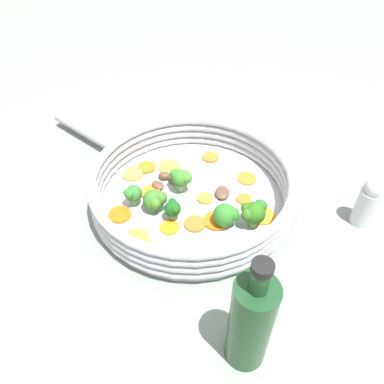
# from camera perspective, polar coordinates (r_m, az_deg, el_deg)

# --- Properties ---
(ground_plane) EXTENTS (4.00, 4.00, 0.00)m
(ground_plane) POSITION_cam_1_polar(r_m,az_deg,el_deg) (0.70, 0.00, -1.60)
(ground_plane) COLOR gray
(skillet) EXTENTS (0.35, 0.35, 0.01)m
(skillet) POSITION_cam_1_polar(r_m,az_deg,el_deg) (0.70, 0.00, -1.26)
(skillet) COLOR #B2B5B7
(skillet) RESTS_ON ground_plane
(skillet_rim_wall) EXTENTS (0.36, 0.36, 0.06)m
(skillet_rim_wall) POSITION_cam_1_polar(r_m,az_deg,el_deg) (0.67, 0.00, 1.05)
(skillet_rim_wall) COLOR #AEB1B7
(skillet_rim_wall) RESTS_ON skillet
(skillet_handle) EXTENTS (0.14, 0.21, 0.02)m
(skillet_handle) POSITION_cam_1_polar(r_m,az_deg,el_deg) (0.86, -15.18, 8.39)
(skillet_handle) COLOR #999B9E
(skillet_handle) RESTS_ON skillet
(skillet_rivet_left) EXTENTS (0.01, 0.01, 0.01)m
(skillet_rivet_left) POSITION_cam_1_polar(r_m,az_deg,el_deg) (0.80, -7.02, 6.21)
(skillet_rivet_left) COLOR #B6B9BB
(skillet_rivet_left) RESTS_ON skillet
(skillet_rivet_right) EXTENTS (0.01, 0.01, 0.01)m
(skillet_rivet_right) POSITION_cam_1_polar(r_m,az_deg,el_deg) (0.76, -11.58, 3.15)
(skillet_rivet_right) COLOR #B3B7B4
(skillet_rivet_right) RESTS_ON skillet
(carrot_slice_0) EXTENTS (0.04, 0.04, 0.00)m
(carrot_slice_0) POSITION_cam_1_polar(r_m,az_deg,el_deg) (0.70, -6.41, -0.16)
(carrot_slice_0) COLOR orange
(carrot_slice_0) RESTS_ON skillet
(carrot_slice_1) EXTENTS (0.05, 0.05, 0.00)m
(carrot_slice_1) POSITION_cam_1_polar(r_m,az_deg,el_deg) (0.67, -10.95, -3.40)
(carrot_slice_1) COLOR #E15D10
(carrot_slice_1) RESTS_ON skillet
(carrot_slice_2) EXTENTS (0.05, 0.05, 0.01)m
(carrot_slice_2) POSITION_cam_1_polar(r_m,az_deg,el_deg) (0.76, -6.92, 3.76)
(carrot_slice_2) COLOR orange
(carrot_slice_2) RESTS_ON skillet
(carrot_slice_3) EXTENTS (0.05, 0.05, 0.01)m
(carrot_slice_3) POSITION_cam_1_polar(r_m,az_deg,el_deg) (0.65, 0.43, -4.86)
(carrot_slice_3) COLOR orange
(carrot_slice_3) RESTS_ON skillet
(carrot_slice_4) EXTENTS (0.05, 0.05, 0.01)m
(carrot_slice_4) POSITION_cam_1_polar(r_m,az_deg,el_deg) (0.75, -9.04, 2.71)
(carrot_slice_4) COLOR orange
(carrot_slice_4) RESTS_ON skillet
(carrot_slice_5) EXTENTS (0.05, 0.05, 0.01)m
(carrot_slice_5) POSITION_cam_1_polar(r_m,az_deg,el_deg) (0.78, 2.84, 5.31)
(carrot_slice_5) COLOR orange
(carrot_slice_5) RESTS_ON skillet
(carrot_slice_6) EXTENTS (0.03, 0.03, 0.01)m
(carrot_slice_6) POSITION_cam_1_polar(r_m,az_deg,el_deg) (0.69, 1.96, -1.14)
(carrot_slice_6) COLOR orange
(carrot_slice_6) RESTS_ON skillet
(carrot_slice_7) EXTENTS (0.06, 0.06, 0.00)m
(carrot_slice_7) POSITION_cam_1_polar(r_m,az_deg,el_deg) (0.67, 10.70, -3.52)
(carrot_slice_7) COLOR orange
(carrot_slice_7) RESTS_ON skillet
(carrot_slice_8) EXTENTS (0.04, 0.04, 0.00)m
(carrot_slice_8) POSITION_cam_1_polar(r_m,az_deg,el_deg) (0.69, 7.92, -1.10)
(carrot_slice_8) COLOR orange
(carrot_slice_8) RESTS_ON skillet
(carrot_slice_9) EXTENTS (0.05, 0.05, 0.00)m
(carrot_slice_9) POSITION_cam_1_polar(r_m,az_deg,el_deg) (0.74, 8.35, 2.06)
(carrot_slice_9) COLOR orange
(carrot_slice_9) RESTS_ON skillet
(carrot_slice_10) EXTENTS (0.05, 0.05, 0.01)m
(carrot_slice_10) POSITION_cam_1_polar(r_m,az_deg,el_deg) (0.65, 3.65, -4.41)
(carrot_slice_10) COLOR orange
(carrot_slice_10) RESTS_ON skillet
(carrot_slice_11) EXTENTS (0.04, 0.04, 0.00)m
(carrot_slice_11) POSITION_cam_1_polar(r_m,az_deg,el_deg) (0.64, -3.45, -5.42)
(carrot_slice_11) COLOR orange
(carrot_slice_11) RESTS_ON skillet
(carrot_slice_12) EXTENTS (0.06, 0.06, 0.01)m
(carrot_slice_12) POSITION_cam_1_polar(r_m,az_deg,el_deg) (0.76, -3.45, 3.83)
(carrot_slice_12) COLOR orange
(carrot_slice_12) RESTS_ON skillet
(carrot_slice_13) EXTENTS (0.05, 0.05, 0.00)m
(carrot_slice_13) POSITION_cam_1_polar(r_m,az_deg,el_deg) (0.63, -8.50, -7.12)
(carrot_slice_13) COLOR orange
(carrot_slice_13) RESTS_ON skillet
(broccoli_floret_0) EXTENTS (0.03, 0.03, 0.04)m
(broccoli_floret_0) POSITION_cam_1_polar(r_m,az_deg,el_deg) (0.67, -9.04, -0.28)
(broccoli_floret_0) COLOR #78A756
(broccoli_floret_0) RESTS_ON skillet
(broccoli_floret_1) EXTENTS (0.03, 0.03, 0.04)m
(broccoli_floret_1) POSITION_cam_1_polar(r_m,az_deg,el_deg) (0.64, -2.94, -2.59)
(broccoli_floret_1) COLOR #668548
(broccoli_floret_1) RESTS_ON skillet
(broccoli_floret_2) EXTENTS (0.04, 0.04, 0.04)m
(broccoli_floret_2) POSITION_cam_1_polar(r_m,az_deg,el_deg) (0.66, -5.66, -1.25)
(broccoli_floret_2) COLOR #7F9750
(broccoli_floret_2) RESTS_ON skillet
(broccoli_floret_3) EXTENTS (0.04, 0.05, 0.04)m
(broccoli_floret_3) POSITION_cam_1_polar(r_m,az_deg,el_deg) (0.63, 5.23, -3.53)
(broccoli_floret_3) COLOR #82AE68
(broccoli_floret_3) RESTS_ON skillet
(broccoli_floret_4) EXTENTS (0.04, 0.04, 0.05)m
(broccoli_floret_4) POSITION_cam_1_polar(r_m,az_deg,el_deg) (0.63, 9.36, -3.07)
(broccoli_floret_4) COLOR #6E9D4E
(broccoli_floret_4) RESTS_ON skillet
(broccoli_floret_5) EXTENTS (0.03, 0.04, 0.05)m
(broccoli_floret_5) POSITION_cam_1_polar(r_m,az_deg,el_deg) (0.69, -1.65, 2.18)
(broccoli_floret_5) COLOR #7BA86D
(broccoli_floret_5) RESTS_ON skillet
(mushroom_piece_0) EXTENTS (0.03, 0.03, 0.01)m
(mushroom_piece_0) POSITION_cam_1_polar(r_m,az_deg,el_deg) (0.71, -5.25, 1.04)
(mushroom_piece_0) COLOR brown
(mushroom_piece_0) RESTS_ON skillet
(mushroom_piece_1) EXTENTS (0.02, 0.02, 0.01)m
(mushroom_piece_1) POSITION_cam_1_polar(r_m,az_deg,el_deg) (0.73, -4.25, 2.47)
(mushroom_piece_1) COLOR brown
(mushroom_piece_1) RESTS_ON skillet
(mushroom_piece_2) EXTENTS (0.03, 0.03, 0.01)m
(mushroom_piece_2) POSITION_cam_1_polar(r_m,az_deg,el_deg) (0.72, -2.87, 1.88)
(mushroom_piece_2) COLOR brown
(mushroom_piece_2) RESTS_ON skillet
(mushroom_piece_3) EXTENTS (0.04, 0.03, 0.01)m
(mushroom_piece_3) POSITION_cam_1_polar(r_m,az_deg,el_deg) (0.70, 4.62, -0.10)
(mushroom_piece_3) COLOR brown
(mushroom_piece_3) RESTS_ON skillet
(salt_shaker) EXTENTS (0.04, 0.04, 0.10)m
(salt_shaker) POSITION_cam_1_polar(r_m,az_deg,el_deg) (0.70, 25.35, -1.65)
(salt_shaker) COLOR silver
(salt_shaker) RESTS_ON ground_plane
(oil_bottle) EXTENTS (0.05, 0.05, 0.20)m
(oil_bottle) POSITION_cam_1_polar(r_m,az_deg,el_deg) (0.47, 8.90, -19.02)
(oil_bottle) COLOR #193D1E
(oil_bottle) RESTS_ON ground_plane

